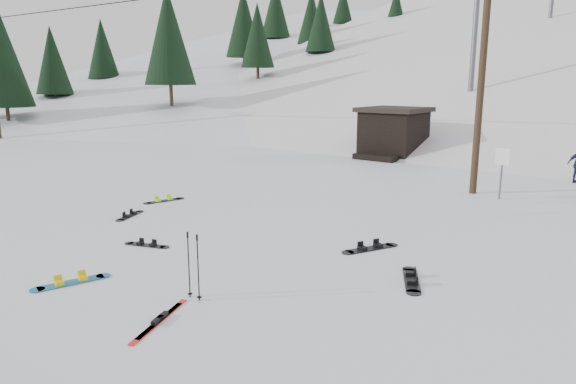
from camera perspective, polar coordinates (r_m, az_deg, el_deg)
The scene contains 15 objects.
ground at distance 10.80m, azimuth -17.95°, elevation -11.16°, with size 200.00×200.00×0.00m, color white.
ridge_left at distance 71.03m, azimuth -1.11°, elevation -0.11°, with size 34.00×85.00×38.00m, color white.
treeline_left at distance 62.21m, azimuth -4.49°, elevation 8.34°, with size 20.00×64.00×10.00m, color black, non-canonical shape.
utility_pole at distance 20.35m, azimuth 20.79°, elevation 12.87°, with size 2.00×0.26×9.00m.
trail_sign at distance 19.83m, azimuth 22.68°, elevation 2.86°, with size 0.50×0.09×1.85m.
lift_hut at distance 29.62m, azimuth 11.60°, elevation 6.53°, with size 3.40×4.10×2.75m.
lift_tower_near at distance 37.61m, azimuth 20.11°, elevation 17.14°, with size 2.20×0.36×8.00m.
hero_snowboard at distance 11.90m, azimuth -22.94°, elevation -9.19°, with size 0.67×1.57×0.11m.
hero_skis at distance 9.66m, azimuth -14.06°, elevation -13.61°, with size 0.79×1.73×0.10m.
ski_poles at distance 10.19m, azimuth -10.47°, elevation -8.04°, with size 0.37×0.10×1.34m.
board_scatter_a at distance 13.86m, azimuth -15.43°, elevation -5.67°, with size 1.24×0.61×0.09m.
board_scatter_b at distance 16.97m, azimuth -17.16°, elevation -2.50°, with size 0.72×1.31×0.10m.
board_scatter_c at distance 18.75m, azimuth -13.62°, elevation -0.91°, with size 0.58×1.51×0.11m.
board_scatter_d at distance 11.42m, azimuth 13.55°, elevation -9.44°, with size 0.96×1.47×0.12m.
board_scatter_f at distance 13.26m, azimuth 9.12°, elevation -6.17°, with size 0.87×1.54×0.12m.
Camera 1 is at (8.43, -5.31, 4.18)m, focal length 32.00 mm.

